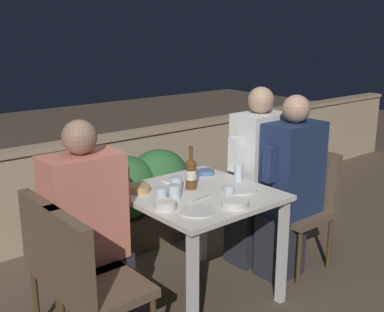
{
  "coord_description": "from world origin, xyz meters",
  "views": [
    {
      "loc": [
        -1.85,
        -2.15,
        1.71
      ],
      "look_at": [
        0.0,
        0.06,
        0.95
      ],
      "focal_mm": 45.0,
      "sensor_mm": 36.0,
      "label": 1
    }
  ],
  "objects_px": {
    "chair_right_near": "(305,198)",
    "chair_left_near": "(87,278)",
    "chair_right_far": "(272,189)",
    "chair_left_far": "(59,255)",
    "person_navy_jumper": "(289,187)",
    "person_coral_top": "(90,228)",
    "potted_plant": "(259,168)",
    "beer_bottle": "(191,173)",
    "person_white_polo": "(255,176)"
  },
  "relations": [
    {
      "from": "chair_left_near",
      "to": "person_coral_top",
      "type": "relative_size",
      "value": 0.69
    },
    {
      "from": "chair_right_near",
      "to": "potted_plant",
      "type": "bearing_deg",
      "value": 62.37
    },
    {
      "from": "chair_left_far",
      "to": "chair_right_far",
      "type": "height_order",
      "value": "same"
    },
    {
      "from": "chair_right_far",
      "to": "beer_bottle",
      "type": "distance_m",
      "value": 0.93
    },
    {
      "from": "chair_right_near",
      "to": "chair_right_far",
      "type": "height_order",
      "value": "same"
    },
    {
      "from": "person_coral_top",
      "to": "chair_right_near",
      "type": "bearing_deg",
      "value": -10.41
    },
    {
      "from": "chair_right_near",
      "to": "person_navy_jumper",
      "type": "bearing_deg",
      "value": 180.0
    },
    {
      "from": "chair_left_far",
      "to": "beer_bottle",
      "type": "distance_m",
      "value": 0.93
    },
    {
      "from": "person_coral_top",
      "to": "chair_right_near",
      "type": "distance_m",
      "value": 1.62
    },
    {
      "from": "chair_right_far",
      "to": "chair_left_near",
      "type": "bearing_deg",
      "value": -169.65
    },
    {
      "from": "chair_right_far",
      "to": "person_white_polo",
      "type": "bearing_deg",
      "value": -180.0
    },
    {
      "from": "person_navy_jumper",
      "to": "beer_bottle",
      "type": "distance_m",
      "value": 0.77
    },
    {
      "from": "person_coral_top",
      "to": "chair_left_near",
      "type": "bearing_deg",
      "value": -121.15
    },
    {
      "from": "chair_left_near",
      "to": "chair_left_far",
      "type": "xyz_separation_m",
      "value": [
        0.0,
        0.32,
        0.0
      ]
    },
    {
      "from": "person_navy_jumper",
      "to": "chair_left_near",
      "type": "bearing_deg",
      "value": -178.87
    },
    {
      "from": "person_navy_jumper",
      "to": "chair_right_far",
      "type": "bearing_deg",
      "value": 61.32
    },
    {
      "from": "person_coral_top",
      "to": "chair_right_far",
      "type": "height_order",
      "value": "person_coral_top"
    },
    {
      "from": "chair_right_far",
      "to": "potted_plant",
      "type": "distance_m",
      "value": 0.77
    },
    {
      "from": "beer_bottle",
      "to": "potted_plant",
      "type": "relative_size",
      "value": 0.37
    },
    {
      "from": "potted_plant",
      "to": "beer_bottle",
      "type": "bearing_deg",
      "value": -154.36
    },
    {
      "from": "beer_bottle",
      "to": "person_coral_top",
      "type": "bearing_deg",
      "value": 173.99
    },
    {
      "from": "chair_right_near",
      "to": "chair_left_near",
      "type": "bearing_deg",
      "value": -178.99
    },
    {
      "from": "chair_right_near",
      "to": "person_white_polo",
      "type": "bearing_deg",
      "value": 128.29
    },
    {
      "from": "chair_left_far",
      "to": "chair_right_near",
      "type": "bearing_deg",
      "value": -9.3
    },
    {
      "from": "chair_right_near",
      "to": "beer_bottle",
      "type": "height_order",
      "value": "beer_bottle"
    },
    {
      "from": "person_white_polo",
      "to": "beer_bottle",
      "type": "relative_size",
      "value": 4.75
    },
    {
      "from": "person_coral_top",
      "to": "person_navy_jumper",
      "type": "distance_m",
      "value": 1.42
    },
    {
      "from": "chair_right_near",
      "to": "person_white_polo",
      "type": "distance_m",
      "value": 0.39
    },
    {
      "from": "beer_bottle",
      "to": "potted_plant",
      "type": "distance_m",
      "value": 1.55
    },
    {
      "from": "chair_left_near",
      "to": "person_coral_top",
      "type": "distance_m",
      "value": 0.39
    },
    {
      "from": "chair_left_far",
      "to": "potted_plant",
      "type": "xyz_separation_m",
      "value": [
        2.24,
        0.58,
        -0.06
      ]
    },
    {
      "from": "chair_left_near",
      "to": "potted_plant",
      "type": "xyz_separation_m",
      "value": [
        2.24,
        0.9,
        -0.06
      ]
    },
    {
      "from": "chair_left_far",
      "to": "person_navy_jumper",
      "type": "distance_m",
      "value": 1.62
    },
    {
      "from": "person_white_polo",
      "to": "person_navy_jumper",
      "type": "bearing_deg",
      "value": -83.17
    },
    {
      "from": "person_coral_top",
      "to": "person_navy_jumper",
      "type": "xyz_separation_m",
      "value": [
        1.39,
        -0.29,
        0.02
      ]
    },
    {
      "from": "chair_left_far",
      "to": "chair_right_far",
      "type": "bearing_deg",
      "value": -0.13
    },
    {
      "from": "person_navy_jumper",
      "to": "potted_plant",
      "type": "height_order",
      "value": "person_navy_jumper"
    },
    {
      "from": "chair_right_near",
      "to": "beer_bottle",
      "type": "distance_m",
      "value": 0.98
    },
    {
      "from": "person_coral_top",
      "to": "chair_right_far",
      "type": "xyz_separation_m",
      "value": [
        1.55,
        -0.0,
        -0.1
      ]
    },
    {
      "from": "person_coral_top",
      "to": "beer_bottle",
      "type": "bearing_deg",
      "value": -6.01
    },
    {
      "from": "chair_right_near",
      "to": "chair_right_far",
      "type": "relative_size",
      "value": 1.0
    },
    {
      "from": "person_coral_top",
      "to": "potted_plant",
      "type": "height_order",
      "value": "person_coral_top"
    },
    {
      "from": "chair_right_far",
      "to": "person_navy_jumper",
      "type": "bearing_deg",
      "value": -118.68
    },
    {
      "from": "chair_left_near",
      "to": "person_white_polo",
      "type": "distance_m",
      "value": 1.59
    },
    {
      "from": "person_white_polo",
      "to": "potted_plant",
      "type": "distance_m",
      "value": 0.92
    },
    {
      "from": "chair_right_near",
      "to": "chair_right_far",
      "type": "bearing_deg",
      "value": 96.99
    },
    {
      "from": "chair_left_near",
      "to": "chair_right_near",
      "type": "bearing_deg",
      "value": 1.01
    },
    {
      "from": "chair_left_near",
      "to": "person_white_polo",
      "type": "xyz_separation_m",
      "value": [
        1.55,
        0.32,
        0.15
      ]
    },
    {
      "from": "chair_left_near",
      "to": "person_navy_jumper",
      "type": "xyz_separation_m",
      "value": [
        1.59,
        0.03,
        0.13
      ]
    },
    {
      "from": "person_coral_top",
      "to": "chair_right_far",
      "type": "relative_size",
      "value": 1.45
    }
  ]
}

